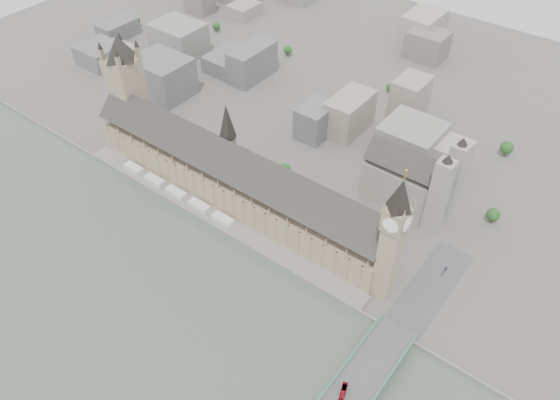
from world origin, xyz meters
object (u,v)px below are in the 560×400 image
Objects in this scene: red_bus_north at (343,393)px; westminster_abbey at (411,181)px; elizabeth_tower at (393,233)px; victoria_tower at (127,86)px; car_approach at (446,269)px; palace_of_westminster at (235,177)px.

westminster_abbey is at bearing 87.59° from red_bus_north.
victoria_tower is at bearing 176.04° from elizabeth_tower.
red_bus_north reaches higher than car_approach.
victoria_tower is (-122.00, 6.30, 32.50)m from palace_of_westminster.
red_bus_north is (47.80, -168.93, -13.14)m from westminster_abbey.
palace_of_westminster is 3.90× the size of westminster_abbey.
red_bus_north is 2.67× the size of car_approach.
elizabeth_tower reaches higher than westminster_abbey.
palace_of_westminster is at bearing 175.15° from elizabeth_tower.
westminster_abbey is (232.92, 69.00, -30.12)m from victoria_tower.
victoria_tower is 22.00× the size of car_approach.
elizabeth_tower is at bearing -4.85° from palace_of_westminster.
palace_of_westminster reaches higher than car_approach.
red_bus_north is at bearing -75.81° from elizabeth_tower.
red_bus_north is at bearing -19.59° from victoria_tower.
victoria_tower is at bearing 177.04° from palace_of_westminster.
car_approach is at bearing 3.45° from victoria_tower.
palace_of_westminster is at bearing 177.53° from car_approach.
palace_of_westminster reaches higher than red_bus_north.
westminster_abbey is 76.61m from car_approach.
palace_of_westminster is at bearing -145.83° from westminster_abbey.
elizabeth_tower is at bearing 85.99° from red_bus_north.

